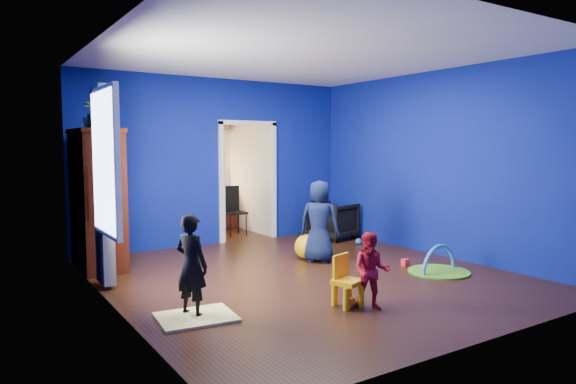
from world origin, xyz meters
TOP-DOWN VIEW (x-y plane):
  - floor at (0.00, 0.00)m, footprint 5.00×5.50m
  - ceiling at (0.00, 0.00)m, footprint 5.00×5.50m
  - wall_back at (0.00, 2.75)m, footprint 5.00×0.02m
  - wall_front at (0.00, -2.75)m, footprint 5.00×0.02m
  - wall_left at (-2.50, 0.00)m, footprint 0.02×5.50m
  - wall_right at (2.50, 0.00)m, footprint 0.02×5.50m
  - alcove at (0.60, 3.62)m, footprint 1.00×1.75m
  - armchair at (1.97, 1.97)m, footprint 0.92×0.90m
  - child_black at (-1.90, -0.71)m, footprint 0.39×0.45m
  - child_navy at (0.65, 0.59)m, footprint 0.67×0.71m
  - toddler_red at (-0.22, -1.52)m, footprint 0.50×0.50m
  - vase at (-2.22, 1.64)m, footprint 0.21×0.21m
  - potted_plant at (-2.22, 2.16)m, footprint 0.25×0.25m
  - tv_armoire at (-2.22, 1.94)m, footprint 0.58×1.14m
  - crt_tv at (-2.18, 1.94)m, footprint 0.46×0.70m
  - yellow_blanket at (-1.90, -0.81)m, footprint 0.81×0.68m
  - hopper_ball at (0.60, 0.84)m, footprint 0.38×0.38m
  - kid_chair at (-0.37, -1.32)m, footprint 0.35×0.35m
  - play_mat at (1.63, -0.83)m, footprint 0.83×0.83m
  - toy_arch at (1.63, -0.83)m, footprint 0.75×0.14m
  - window_left at (-2.48, 0.35)m, footprint 0.03×0.95m
  - curtain at (-2.37, 0.90)m, footprint 0.14×0.42m
  - doorway at (0.60, 2.75)m, footprint 1.16×0.10m
  - study_desk at (0.60, 4.26)m, footprint 0.88×0.44m
  - desk_monitor at (0.60, 4.38)m, footprint 0.40×0.05m
  - desk_lamp at (0.32, 4.32)m, footprint 0.14×0.14m
  - folding_chair at (0.60, 3.30)m, footprint 0.40×0.40m
  - book_shelf at (0.60, 4.37)m, footprint 0.88×0.24m
  - toy_0 at (1.52, -0.31)m, footprint 0.10×0.08m
  - toy_1 at (2.02, 1.30)m, footprint 0.11×0.11m
  - toy_2 at (-0.37, -1.35)m, footprint 0.10×0.08m
  - toy_3 at (0.67, 0.86)m, footprint 0.11×0.11m
  - toy_4 at (1.55, 0.52)m, footprint 0.10×0.08m

SIDE VIEW (x-z plane):
  - floor at x=0.00m, z-range -0.01..0.01m
  - play_mat at x=1.63m, z-range 0.00..0.02m
  - yellow_blanket at x=-1.90m, z-range 0.00..0.03m
  - toy_arch at x=1.63m, z-range -0.35..0.39m
  - toy_0 at x=1.52m, z-range 0.00..0.10m
  - toy_2 at x=-0.37m, z-range 0.00..0.10m
  - toy_4 at x=1.55m, z-range 0.00..0.10m
  - toy_1 at x=2.02m, z-range 0.00..0.11m
  - toy_3 at x=0.67m, z-range 0.00..0.11m
  - hopper_ball at x=0.60m, z-range 0.00..0.38m
  - kid_chair at x=-0.37m, z-range 0.00..0.50m
  - armchair at x=1.97m, z-range 0.00..0.68m
  - study_desk at x=0.60m, z-range 0.00..0.75m
  - toddler_red at x=-0.22m, z-range 0.00..0.82m
  - folding_chair at x=0.60m, z-range 0.00..0.92m
  - child_black at x=-1.90m, z-range 0.00..1.05m
  - child_navy at x=0.65m, z-range 0.00..1.22m
  - desk_lamp at x=0.32m, z-range 0.86..1.00m
  - desk_monitor at x=0.60m, z-range 0.79..1.11m
  - tv_armoire at x=-2.22m, z-range 0.00..1.96m
  - crt_tv at x=-2.18m, z-range 0.75..1.29m
  - doorway at x=0.60m, z-range 0.00..2.10m
  - alcove at x=0.60m, z-range 0.00..2.50m
  - curtain at x=-2.37m, z-range 0.05..2.45m
  - wall_back at x=0.00m, z-range 0.00..2.90m
  - wall_front at x=0.00m, z-range 0.00..2.90m
  - wall_left at x=-2.50m, z-range 0.00..2.90m
  - wall_right at x=2.50m, z-range 0.00..2.90m
  - window_left at x=-2.48m, z-range 0.77..2.33m
  - book_shelf at x=0.60m, z-range 2.00..2.04m
  - vase at x=-2.22m, z-range 1.96..2.15m
  - potted_plant at x=-2.22m, z-range 1.96..2.37m
  - ceiling at x=0.00m, z-range 2.90..2.90m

